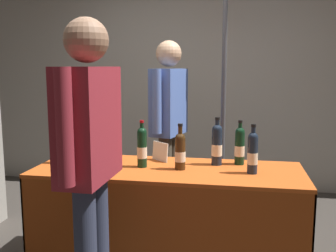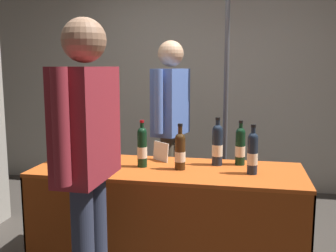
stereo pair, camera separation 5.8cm
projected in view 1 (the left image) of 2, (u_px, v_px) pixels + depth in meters
back_partition at (198, 57)px, 4.62m from camera, size 7.88×0.12×3.13m
tasting_table at (168, 199)px, 2.78m from camera, size 1.88×0.68×0.75m
featured_wine_bottle at (253, 152)px, 2.59m from camera, size 0.07×0.07×0.33m
display_bottle_0 at (240, 145)px, 2.83m from camera, size 0.07×0.07×0.33m
display_bottle_1 at (142, 147)px, 2.76m from camera, size 0.07×0.07×0.34m
display_bottle_2 at (63, 145)px, 2.87m from camera, size 0.07×0.07×0.31m
display_bottle_3 at (217, 144)px, 2.82m from camera, size 0.08×0.08×0.35m
display_bottle_4 at (180, 150)px, 2.69m from camera, size 0.08×0.08×0.32m
wine_glass_near_vendor at (110, 147)px, 3.00m from camera, size 0.07×0.07×0.13m
brochure_stand at (160, 152)px, 2.95m from camera, size 0.14×0.12×0.14m
vendor_presenter at (169, 116)px, 3.54m from camera, size 0.30×0.57×1.68m
taster_foreground_right at (89, 146)px, 2.08m from camera, size 0.23×0.64×1.71m
booth_signpost at (224, 65)px, 3.59m from camera, size 0.53×0.04×2.37m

